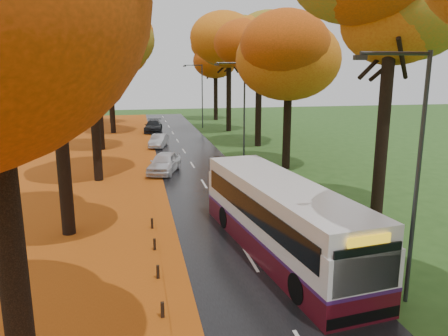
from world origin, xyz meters
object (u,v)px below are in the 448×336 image
object	(u,v)px
streetlamp_far	(200,91)
car_white	(164,163)
car_silver	(159,141)
streetlamp_mid	(241,105)
streetlamp_near	(412,162)
car_dark	(153,126)
bus	(280,216)

from	to	relation	value
streetlamp_far	car_white	bearing A→B (deg)	-104.53
car_silver	car_white	bearing A→B (deg)	-76.07
streetlamp_mid	streetlamp_near	bearing A→B (deg)	-90.00
streetlamp_far	car_dark	bearing A→B (deg)	-155.44
car_dark	car_silver	bearing A→B (deg)	-82.71
streetlamp_far	car_silver	bearing A→B (deg)	-114.52
bus	car_white	bearing A→B (deg)	96.29
streetlamp_far	bus	world-z (taller)	streetlamp_far
bus	car_dark	world-z (taller)	bus
car_white	car_silver	xyz separation A→B (m)	(0.19, 10.91, -0.14)
streetlamp_near	car_white	distance (m)	21.05
streetlamp_mid	streetlamp_far	distance (m)	22.00
streetlamp_mid	car_white	size ratio (longest dim) A/B	1.81
car_silver	car_dark	bearing A→B (deg)	105.25
streetlamp_near	car_white	world-z (taller)	streetlamp_near
streetlamp_mid	streetlamp_far	world-z (taller)	same
streetlamp_mid	streetlamp_far	size ratio (longest dim) A/B	1.00
streetlamp_near	streetlamp_far	distance (m)	44.00
car_white	car_dark	world-z (taller)	car_white
streetlamp_near	bus	bearing A→B (deg)	120.07
streetlamp_near	bus	distance (m)	6.05
streetlamp_far	car_silver	distance (m)	15.26
bus	car_white	size ratio (longest dim) A/B	2.64
car_silver	streetlamp_mid	bearing A→B (deg)	-39.75
streetlamp_far	bus	xyz separation A→B (m)	(-2.60, -39.51, -3.10)
bus	car_silver	bearing A→B (deg)	90.27
streetlamp_near	car_white	size ratio (longest dim) A/B	1.81
streetlamp_near	streetlamp_mid	bearing A→B (deg)	90.00
streetlamp_far	bus	bearing A→B (deg)	-93.77
bus	car_dark	size ratio (longest dim) A/B	2.41
streetlamp_near	streetlamp_far	xyz separation A→B (m)	(0.00, 44.00, 0.00)
streetlamp_mid	car_silver	xyz separation A→B (m)	(-6.10, 8.62, -4.06)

